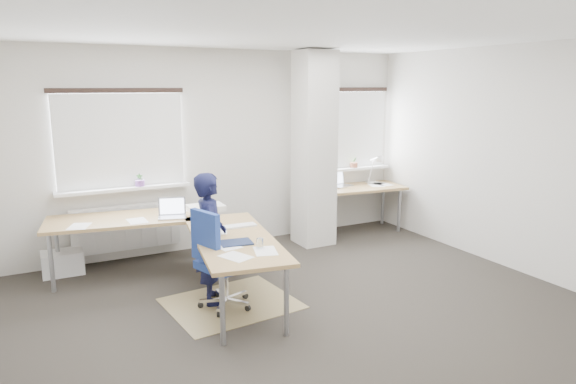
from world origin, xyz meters
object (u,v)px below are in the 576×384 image
desk_main (183,229)px  task_chair (222,281)px  desk_side (359,189)px  person (211,238)px

desk_main → task_chair: (0.18, -0.77, -0.39)m
desk_side → task_chair: desk_side is taller
desk_side → person: 3.37m
desk_main → task_chair: bearing=-67.4°
desk_main → person: bearing=-65.9°
desk_main → desk_side: 3.30m
desk_main → person: person is taller
desk_main → desk_side: desk_side is taller
desk_side → desk_main: bearing=-155.9°
desk_main → desk_side: size_ratio=2.01×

